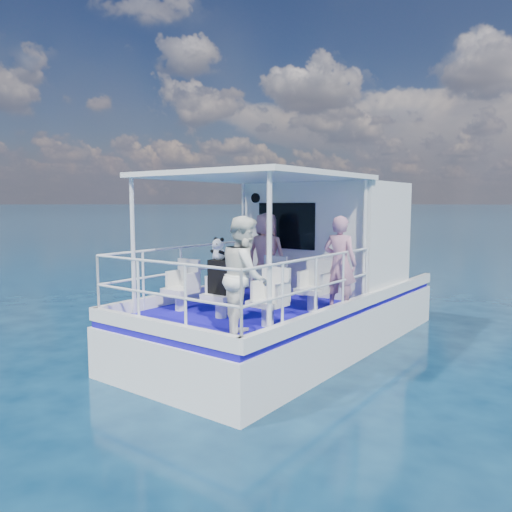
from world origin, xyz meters
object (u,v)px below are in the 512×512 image
at_px(backpack_center, 220,277).
at_px(panda, 219,249).
at_px(passenger_stbd_aft, 245,276).
at_px(passenger_port_fwd, 266,255).

bearing_deg(backpack_center, panda, -171.66).
distance_m(passenger_stbd_aft, backpack_center, 1.13).
height_order(backpack_center, panda, panda).
distance_m(passenger_port_fwd, panda, 2.04).
xyz_separation_m(passenger_port_fwd, backpack_center, (0.52, -1.96, -0.16)).
distance_m(passenger_port_fwd, passenger_stbd_aft, 2.94).
bearing_deg(passenger_port_fwd, backpack_center, 94.17).
distance_m(backpack_center, panda, 0.44).
bearing_deg(passenger_stbd_aft, backpack_center, 20.14).
relative_size(passenger_port_fwd, backpack_center, 3.02).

